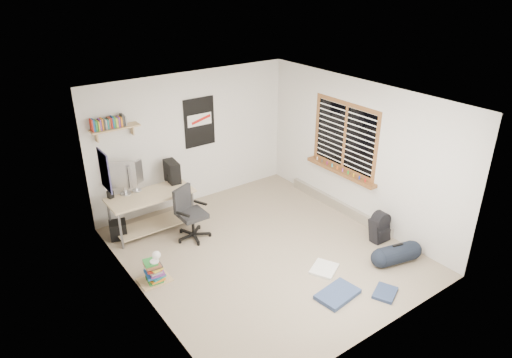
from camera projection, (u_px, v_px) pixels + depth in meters
floor at (265, 251)px, 7.34m from camera, size 4.00×4.50×0.01m
ceiling at (266, 99)px, 6.27m from camera, size 4.00×4.50×0.01m
back_wall at (193, 139)px, 8.46m from camera, size 4.00×0.01×2.50m
left_wall at (138, 221)px, 5.75m from camera, size 0.01×4.50×2.50m
right_wall at (358, 152)px, 7.87m from camera, size 0.01×4.50×2.50m
desk at (152, 211)px, 7.78m from camera, size 1.46×0.70×0.65m
monitor_left at (124, 183)px, 7.57m from camera, size 0.42×0.31×0.47m
monitor_right at (136, 182)px, 7.69m from camera, size 0.36×0.26×0.40m
pc_tower at (172, 172)px, 8.05m from camera, size 0.22×0.41×0.41m
keyboard at (158, 200)px, 7.52m from camera, size 0.38×0.17×0.02m
speaker_left at (111, 196)px, 7.50m from camera, size 0.11×0.11×0.17m
speaker_right at (170, 179)px, 8.07m from camera, size 0.12×0.12×0.19m
office_chair at (192, 212)px, 7.51m from camera, size 0.77×0.77×0.90m
wall_shelf at (115, 128)px, 7.39m from camera, size 0.80×0.22×0.24m
poster_back_wall at (200, 122)px, 8.40m from camera, size 0.62×0.03×0.92m
poster_left_wall at (104, 171)px, 6.53m from camera, size 0.02×0.42×0.60m
window at (344, 137)px, 7.97m from camera, size 0.10×1.50×1.26m
baseboard_heater at (338, 205)px, 8.55m from camera, size 0.08×2.50×0.18m
backpack at (379, 229)px, 7.56m from camera, size 0.32×0.26×0.42m
duffel_bag at (396, 255)px, 7.00m from camera, size 0.36×0.36×0.59m
tshirt at (324, 269)px, 6.88m from camera, size 0.53×0.50×0.04m
jeans_a at (338, 294)px, 6.33m from camera, size 0.64×0.45×0.07m
jeans_b at (385, 293)px, 6.36m from camera, size 0.45×0.41×0.05m
book_stack at (154, 272)px, 6.60m from camera, size 0.59×0.55×0.32m
desk_lamp at (154, 259)px, 6.49m from camera, size 0.15×0.23×0.22m
subwoofer at (118, 230)px, 7.65m from camera, size 0.34×0.34×0.31m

